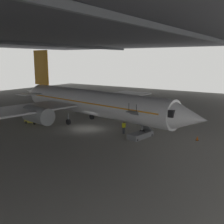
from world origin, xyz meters
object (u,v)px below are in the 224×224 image
object	(u,v)px
crew_worker_by_stairs	(124,127)
traffic_cone_orange	(197,138)
airplane_main	(89,102)
baggage_tug	(32,120)
boarding_stairs	(140,132)

from	to	relation	value
crew_worker_by_stairs	traffic_cone_orange	bearing A→B (deg)	-74.50
airplane_main	baggage_tug	xyz separation A→B (m)	(-4.87, 7.87, -2.98)
airplane_main	crew_worker_by_stairs	world-z (taller)	airplane_main
traffic_cone_orange	boarding_stairs	bearing A→B (deg)	114.52
baggage_tug	crew_worker_by_stairs	bearing A→B (deg)	-78.32
airplane_main	traffic_cone_orange	xyz separation A→B (m)	(0.90, -16.85, -3.22)
crew_worker_by_stairs	airplane_main	bearing A→B (deg)	77.18
boarding_stairs	traffic_cone_orange	bearing A→B (deg)	-65.48
baggage_tug	boarding_stairs	bearing A→B (deg)	-81.31
boarding_stairs	traffic_cone_orange	size ratio (longest dim) A/B	7.87
boarding_stairs	traffic_cone_orange	distance (m)	7.24
boarding_stairs	crew_worker_by_stairs	size ratio (longest dim) A/B	2.73
boarding_stairs	traffic_cone_orange	xyz separation A→B (m)	(3.00, -6.57, -0.45)
airplane_main	baggage_tug	bearing A→B (deg)	121.74
crew_worker_by_stairs	baggage_tug	xyz separation A→B (m)	(-3.17, 15.33, -0.47)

